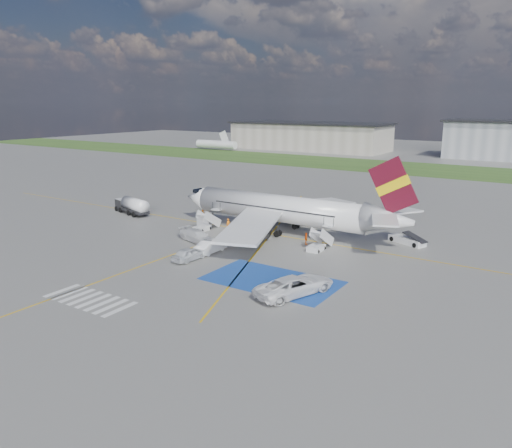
# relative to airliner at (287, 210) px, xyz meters

# --- Properties ---
(ground) EXTENTS (400.00, 400.00, 0.00)m
(ground) POSITION_rel_airliner_xyz_m (-1.51, -14.00, -3.39)
(ground) COLOR #60605E
(ground) RESTS_ON ground
(grass_strip) EXTENTS (400.00, 30.00, 0.01)m
(grass_strip) POSITION_rel_airliner_xyz_m (-1.51, 81.00, -3.39)
(grass_strip) COLOR #2D4C1E
(grass_strip) RESTS_ON ground
(taxiway_line_main) EXTENTS (120.00, 0.20, 0.01)m
(taxiway_line_main) POSITION_rel_airliner_xyz_m (-1.51, -2.00, -3.39)
(taxiway_line_main) COLOR gold
(taxiway_line_main) RESTS_ON ground
(taxiway_line_cross) EXTENTS (0.20, 60.00, 0.01)m
(taxiway_line_cross) POSITION_rel_airliner_xyz_m (-6.51, -24.00, -3.39)
(taxiway_line_cross) COLOR gold
(taxiway_line_cross) RESTS_ON ground
(taxiway_line_diag) EXTENTS (20.71, 56.45, 0.01)m
(taxiway_line_diag) POSITION_rel_airliner_xyz_m (-1.51, -2.00, -3.39)
(taxiway_line_diag) COLOR gold
(taxiway_line_diag) RESTS_ON ground
(staging_box) EXTENTS (14.00, 8.00, 0.01)m
(staging_box) POSITION_rel_airliner_xyz_m (8.49, -18.00, -3.39)
(staging_box) COLOR #183F93
(staging_box) RESTS_ON ground
(crosswalk) EXTENTS (9.00, 4.00, 0.01)m
(crosswalk) POSITION_rel_airliner_xyz_m (-3.31, -32.00, -3.39)
(crosswalk) COLOR silver
(crosswalk) RESTS_ON ground
(terminal_west) EXTENTS (60.00, 22.00, 10.00)m
(terminal_west) POSITION_rel_airliner_xyz_m (-56.51, 116.00, 1.61)
(terminal_west) COLOR gray
(terminal_west) RESTS_ON ground
(airliner) EXTENTS (36.81, 32.95, 11.92)m
(airliner) POSITION_rel_airliner_xyz_m (0.00, 0.00, 0.00)
(airliner) COLOR silver
(airliner) RESTS_ON ground
(airstairs_fwd) EXTENTS (1.90, 5.20, 3.60)m
(airstairs_fwd) POSITION_rel_airliner_xyz_m (-11.01, -5.30, -2.77)
(airstairs_fwd) COLOR silver
(airstairs_fwd) RESTS_ON ground
(airstairs_aft) EXTENTS (1.90, 5.20, 3.60)m
(airstairs_aft) POSITION_rel_airliner_xyz_m (7.49, -5.30, -2.77)
(airstairs_aft) COLOR silver
(airstairs_aft) RESTS_ON ground
(fuel_tanker) EXTENTS (8.53, 4.27, 2.82)m
(fuel_tanker) POSITION_rel_airliner_xyz_m (-27.81, -3.57, -2.21)
(fuel_tanker) COLOR black
(fuel_tanker) RESTS_ON ground
(gpu_cart) EXTENTS (2.16, 1.80, 1.55)m
(gpu_cart) POSITION_rel_airliner_xyz_m (-12.11, -3.98, -2.69)
(gpu_cart) COLOR silver
(gpu_cart) RESTS_ON ground
(belt_loader) EXTENTS (5.58, 3.62, 1.63)m
(belt_loader) POSITION_rel_airliner_xyz_m (16.13, 3.89, -2.99)
(belt_loader) COLOR silver
(belt_loader) RESTS_ON ground
(car_silver_a) EXTENTS (2.14, 4.72, 1.57)m
(car_silver_a) POSITION_rel_airliner_xyz_m (-3.34, -17.52, -2.61)
(car_silver_a) COLOR silver
(car_silver_a) RESTS_ON ground
(car_silver_b) EXTENTS (1.82, 4.92, 1.61)m
(car_silver_b) POSITION_rel_airliner_xyz_m (-3.11, -13.67, -2.59)
(car_silver_b) COLOR silver
(car_silver_b) RESTS_ON ground
(van_white_a) EXTENTS (5.08, 7.27, 2.49)m
(van_white_a) POSITION_rel_airliner_xyz_m (12.38, -20.03, -2.15)
(van_white_a) COLOR white
(van_white_a) RESTS_ON ground
(van_white_b) EXTENTS (5.84, 3.81, 2.13)m
(van_white_b) POSITION_rel_airliner_xyz_m (-7.52, -10.84, -2.33)
(van_white_b) COLOR silver
(van_white_b) RESTS_ON ground
(crew_fwd) EXTENTS (0.68, 0.51, 1.69)m
(crew_fwd) POSITION_rel_airliner_xyz_m (-7.97, -3.39, -2.55)
(crew_fwd) COLOR orange
(crew_fwd) RESTS_ON ground
(crew_nose) EXTENTS (0.96, 1.04, 1.71)m
(crew_nose) POSITION_rel_airliner_xyz_m (-15.07, -0.59, -2.54)
(crew_nose) COLOR orange
(crew_nose) RESTS_ON ground
(crew_aft) EXTENTS (0.85, 0.99, 1.60)m
(crew_aft) POSITION_rel_airliner_xyz_m (5.13, -3.91, -2.59)
(crew_aft) COLOR #FF660D
(crew_aft) RESTS_ON ground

